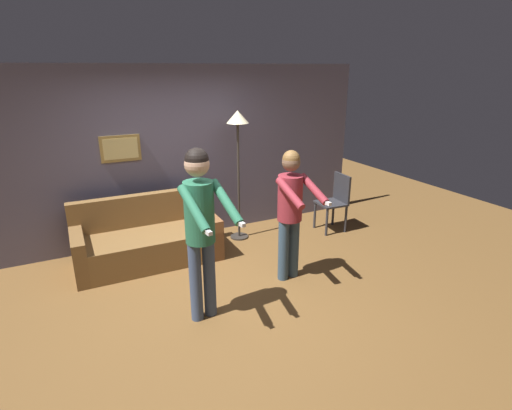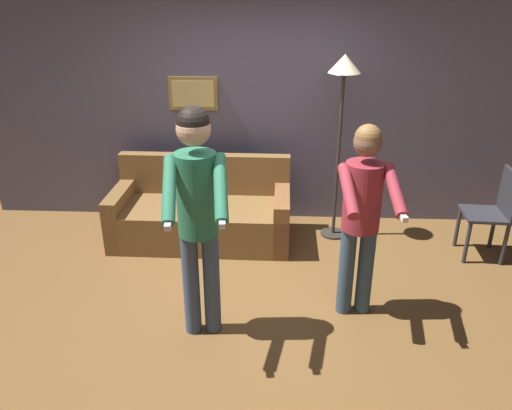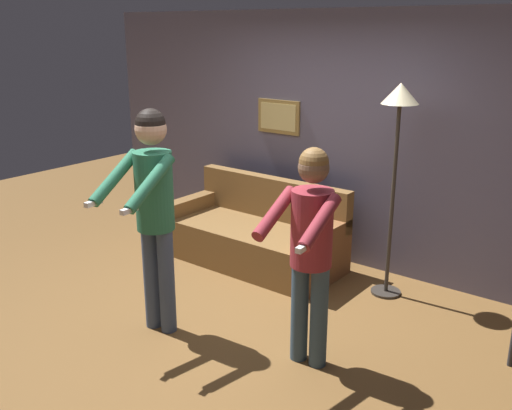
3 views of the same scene
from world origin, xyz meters
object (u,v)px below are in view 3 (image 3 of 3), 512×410
at_px(torchiere_lamp, 398,122).
at_px(person_standing_left, 153,199).
at_px(couch, 255,237).
at_px(person_standing_right, 310,240).

relative_size(torchiere_lamp, person_standing_left, 1.07).
bearing_deg(couch, person_standing_right, -41.00).
xyz_separation_m(couch, person_standing_left, (0.24, -1.62, 0.86)).
distance_m(torchiere_lamp, person_standing_left, 2.20).
xyz_separation_m(torchiere_lamp, person_standing_left, (-1.21, -1.78, -0.50)).
bearing_deg(person_standing_left, torchiere_lamp, 55.76).
bearing_deg(person_standing_right, torchiere_lamp, 91.49).
bearing_deg(couch, torchiere_lamp, 5.97).
height_order(couch, person_standing_right, person_standing_right).
bearing_deg(person_standing_right, person_standing_left, -165.28).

